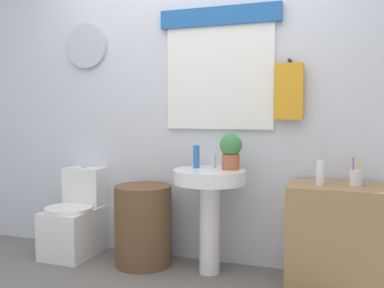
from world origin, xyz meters
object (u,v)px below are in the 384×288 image
object	(u,v)px
soap_bottle	(196,157)
potted_plant	(231,150)
toilet	(76,221)
laundry_hamper	(143,225)
wooden_cabinet	(337,238)
lotion_bottle	(320,173)
pedestal_sink	(210,195)
toothbrush_cup	(356,178)

from	to	relation	value
soap_bottle	potted_plant	size ratio (longest dim) A/B	0.66
toilet	laundry_hamper	bearing A→B (deg)	-3.01
laundry_hamper	wooden_cabinet	size ratio (longest dim) A/B	0.88
soap_bottle	lotion_bottle	bearing A→B (deg)	-5.79
laundry_hamper	lotion_bottle	xyz separation A→B (m)	(1.30, -0.04, 0.47)
laundry_hamper	potted_plant	bearing A→B (deg)	5.07
laundry_hamper	potted_plant	world-z (taller)	potted_plant
pedestal_sink	wooden_cabinet	bearing A→B (deg)	-0.00
toothbrush_cup	laundry_hamper	bearing A→B (deg)	-179.24
soap_bottle	lotion_bottle	xyz separation A→B (m)	(0.89, -0.09, -0.07)
toilet	potted_plant	xyz separation A→B (m)	(1.31, 0.03, 0.63)
wooden_cabinet	soap_bottle	distance (m)	1.11
wooden_cabinet	toothbrush_cup	bearing A→B (deg)	10.43
wooden_cabinet	potted_plant	bearing A→B (deg)	175.34
laundry_hamper	soap_bottle	bearing A→B (deg)	6.85
soap_bottle	laundry_hamper	bearing A→B (deg)	-173.15
soap_bottle	toothbrush_cup	bearing A→B (deg)	-1.55
soap_bottle	toothbrush_cup	xyz separation A→B (m)	(1.11, -0.03, -0.09)
wooden_cabinet	potted_plant	world-z (taller)	potted_plant
toothbrush_cup	toilet	bearing A→B (deg)	179.65
potted_plant	lotion_bottle	distance (m)	0.65
lotion_bottle	laundry_hamper	bearing A→B (deg)	178.24
laundry_hamper	pedestal_sink	xyz separation A→B (m)	(0.54, 0.00, 0.27)
lotion_bottle	soap_bottle	bearing A→B (deg)	174.21
soap_bottle	toothbrush_cup	world-z (taller)	soap_bottle
toilet	toothbrush_cup	distance (m)	2.21
soap_bottle	wooden_cabinet	bearing A→B (deg)	-2.87
laundry_hamper	toothbrush_cup	size ratio (longest dim) A/B	3.32
laundry_hamper	lotion_bottle	distance (m)	1.39
toilet	lotion_bottle	distance (m)	2.00
wooden_cabinet	lotion_bottle	size ratio (longest dim) A/B	4.33
toilet	potted_plant	distance (m)	1.45
laundry_hamper	wooden_cabinet	world-z (taller)	wooden_cabinet
wooden_cabinet	toothbrush_cup	size ratio (longest dim) A/B	3.79
toothbrush_cup	wooden_cabinet	bearing A→B (deg)	-169.57
laundry_hamper	soap_bottle	xyz separation A→B (m)	(0.42, 0.05, 0.54)
laundry_hamper	potted_plant	size ratio (longest dim) A/B	2.39
laundry_hamper	wooden_cabinet	distance (m)	1.41
lotion_bottle	toothbrush_cup	world-z (taller)	toothbrush_cup
wooden_cabinet	soap_bottle	world-z (taller)	soap_bottle
toilet	pedestal_sink	size ratio (longest dim) A/B	0.95
soap_bottle	pedestal_sink	bearing A→B (deg)	-22.62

